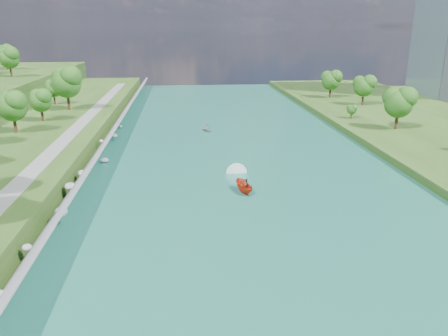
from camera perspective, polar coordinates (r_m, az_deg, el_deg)
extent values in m
plane|color=#2D5119|center=(54.89, 5.67, -8.02)|extent=(260.00, 260.00, 0.00)
cube|color=#1B6956|center=(73.10, 2.72, -1.13)|extent=(55.00, 240.00, 0.10)
cube|color=slate|center=(73.58, -17.62, -0.42)|extent=(3.54, 236.00, 4.05)
ellipsoid|color=gray|center=(42.93, -27.27, -14.59)|extent=(1.27, 1.09, 0.88)
ellipsoid|color=gray|center=(50.16, -24.38, -9.43)|extent=(1.11, 1.03, 0.66)
ellipsoid|color=gray|center=(58.23, -20.55, -5.42)|extent=(1.67, 2.06, 1.10)
ellipsoid|color=gray|center=(66.01, -19.51, -2.24)|extent=(1.49, 1.90, 0.92)
ellipsoid|color=gray|center=(72.88, -18.00, -0.74)|extent=(1.74, 1.80, 1.22)
ellipsoid|color=gray|center=(83.22, -15.38, 0.98)|extent=(1.67, 1.44, 0.96)
ellipsoid|color=gray|center=(90.76, -15.73, 3.37)|extent=(0.96, 0.82, 0.68)
ellipsoid|color=gray|center=(98.75, -14.11, 4.08)|extent=(1.40, 1.18, 0.98)
ellipsoid|color=gray|center=(110.11, -13.38, 5.29)|extent=(0.91, 0.97, 0.70)
cube|color=gray|center=(74.79, -22.72, 0.71)|extent=(3.00, 200.00, 0.10)
ellipsoid|color=#1F5015|center=(97.23, -25.89, 7.06)|extent=(6.02, 6.02, 10.03)
ellipsoid|color=#1F5015|center=(107.34, -22.84, 7.96)|extent=(5.20, 5.20, 8.67)
ellipsoid|color=#1F5015|center=(119.35, -19.86, 10.24)|extent=(7.82, 7.82, 13.03)
ellipsoid|color=#1F5015|center=(129.89, -21.40, 9.55)|extent=(4.92, 4.92, 8.20)
ellipsoid|color=#1F5015|center=(107.07, 21.84, 7.70)|extent=(6.82, 6.82, 11.36)
ellipsoid|color=#1F5015|center=(116.92, 16.34, 7.26)|extent=(2.56, 2.56, 4.26)
ellipsoid|color=#1F5015|center=(137.80, 17.81, 9.98)|extent=(6.29, 6.29, 10.48)
ellipsoid|color=#1F5015|center=(149.62, 13.80, 10.90)|extent=(6.34, 6.34, 10.57)
ellipsoid|color=#1F5015|center=(153.39, -26.25, 12.62)|extent=(6.42, 6.42, 10.70)
ellipsoid|color=#1F5015|center=(180.71, -26.63, 13.10)|extent=(6.32, 6.32, 10.53)
imported|color=red|center=(65.97, 2.60, -2.43)|extent=(2.75, 4.85, 1.77)
imported|color=#66605B|center=(65.45, 2.30, -2.35)|extent=(0.68, 0.55, 1.60)
imported|color=#66605B|center=(66.42, 2.97, -2.07)|extent=(0.89, 0.78, 1.55)
cube|color=white|center=(69.05, 2.24, -2.23)|extent=(0.90, 5.00, 0.06)
imported|color=gray|center=(104.89, -2.22, 5.01)|extent=(3.39, 3.76, 0.64)
imported|color=#66605B|center=(104.75, -2.22, 5.34)|extent=(0.77, 0.61, 1.39)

